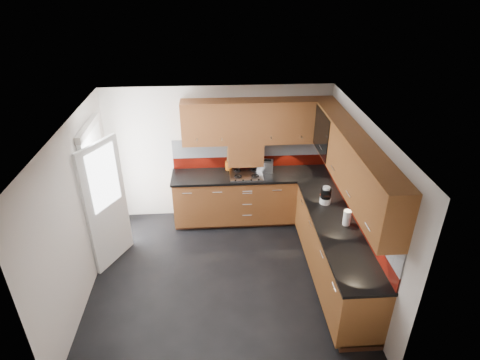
{
  "coord_description": "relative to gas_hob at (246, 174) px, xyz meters",
  "views": [
    {
      "loc": [
        -0.05,
        -4.55,
        4.15
      ],
      "look_at": [
        0.29,
        0.65,
        1.29
      ],
      "focal_mm": 30.0,
      "sensor_mm": 36.0,
      "label": 1
    }
  ],
  "objects": [
    {
      "name": "upper_cabinets",
      "position": [
        0.78,
        -0.69,
        0.88
      ],
      "size": [
        2.5,
        3.2,
        0.72
      ],
      "color": "#5E2C15",
      "rests_on": "room"
    },
    {
      "name": "orange_cloth",
      "position": [
        1.16,
        -0.8,
        -0.01
      ],
      "size": [
        0.14,
        0.12,
        0.01
      ],
      "primitive_type": "cube",
      "rotation": [
        0.0,
        0.0,
        -0.05
      ],
      "color": "#EC3E1A",
      "rests_on": "countertop"
    },
    {
      "name": "base_cabinets",
      "position": [
        0.62,
        -0.75,
        -0.52
      ],
      "size": [
        2.7,
        3.2,
        0.95
      ],
      "color": "#5E2C15",
      "rests_on": "room"
    },
    {
      "name": "utensil_pot",
      "position": [
        -0.29,
        0.23,
        0.08
      ],
      "size": [
        0.12,
        0.12,
        0.43
      ],
      "color": "#C45D12",
      "rests_on": "countertop"
    },
    {
      "name": "back_door",
      "position": [
        -2.23,
        -0.72,
        0.08
      ],
      "size": [
        0.42,
        1.19,
        2.04
      ],
      "color": "white",
      "rests_on": "room"
    },
    {
      "name": "countertop",
      "position": [
        0.6,
        -0.77,
        -0.03
      ],
      "size": [
        2.72,
        3.22,
        0.04
      ],
      "color": "black",
      "rests_on": "base_cabinets"
    },
    {
      "name": "paper_towel",
      "position": [
        1.27,
        -1.55,
        0.1
      ],
      "size": [
        0.12,
        0.12,
        0.22
      ],
      "primitive_type": "cylinder",
      "rotation": [
        0.0,
        0.0,
        -0.15
      ],
      "color": "white",
      "rests_on": "countertop"
    },
    {
      "name": "extractor_hood",
      "position": [
        -0.0,
        0.17,
        0.33
      ],
      "size": [
        0.6,
        0.33,
        0.4
      ],
      "primitive_type": "cube",
      "color": "#5E2C15",
      "rests_on": "room"
    },
    {
      "name": "gas_hob",
      "position": [
        0.0,
        0.0,
        0.0
      ],
      "size": [
        0.56,
        0.49,
        0.04
      ],
      "color": "silver",
      "rests_on": "countertop"
    },
    {
      "name": "food_processor",
      "position": [
        1.12,
        -0.97,
        0.11
      ],
      "size": [
        0.17,
        0.17,
        0.28
      ],
      "color": "white",
      "rests_on": "countertop"
    },
    {
      "name": "glass_cabinet",
      "position": [
        1.26,
        -0.4,
        0.91
      ],
      "size": [
        0.32,
        0.8,
        0.66
      ],
      "color": "black",
      "rests_on": "room"
    },
    {
      "name": "room",
      "position": [
        -0.45,
        -1.47,
        0.54
      ],
      "size": [
        4.0,
        3.8,
        2.64
      ],
      "color": "black"
    },
    {
      "name": "toaster",
      "position": [
        0.34,
        0.13,
        0.08
      ],
      "size": [
        0.3,
        0.21,
        0.2
      ],
      "color": "silver",
      "rests_on": "countertop"
    },
    {
      "name": "backsplash",
      "position": [
        0.83,
        -0.54,
        0.26
      ],
      "size": [
        2.7,
        3.2,
        0.54
      ],
      "color": "maroon",
      "rests_on": "countertop"
    }
  ]
}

